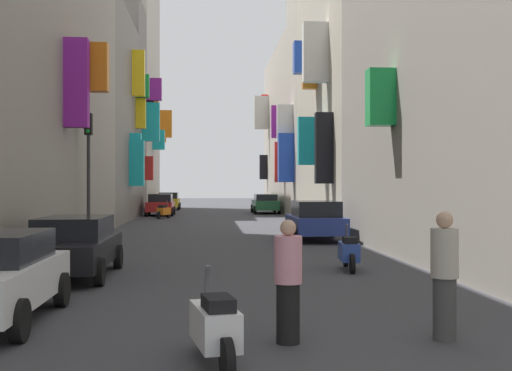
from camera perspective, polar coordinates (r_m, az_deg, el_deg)
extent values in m
plane|color=#38383D|center=(32.33, -3.44, -3.72)|extent=(140.00, 140.00, 0.00)
cube|color=purple|center=(21.67, -15.46, 8.66)|extent=(0.75, 0.47, 2.83)
cube|color=orange|center=(22.35, -14.47, 10.00)|extent=(1.27, 0.54, 1.58)
cube|color=slate|center=(38.75, -15.54, 5.83)|extent=(6.00, 10.86, 12.05)
cube|color=#19B2BF|center=(38.93, -10.50, 2.48)|extent=(0.63, 0.65, 2.77)
cube|color=yellow|center=(42.10, -10.07, 6.24)|extent=(0.61, 0.57, 1.91)
cube|color=green|center=(42.13, -9.94, 8.58)|extent=(0.85, 0.58, 1.46)
cube|color=#19B2BF|center=(38.48, -10.41, 1.95)|extent=(0.84, 0.59, 2.68)
cube|color=yellow|center=(40.47, -10.26, 9.66)|extent=(0.75, 0.54, 2.76)
cube|color=slate|center=(47.02, -13.56, 6.54)|extent=(6.00, 5.74, 14.87)
cube|color=#19B2BF|center=(46.00, -9.20, 5.52)|extent=(1.20, 0.60, 2.68)
cube|color=black|center=(46.06, -9.45, 6.31)|extent=(0.81, 0.49, 1.80)
cube|color=orange|center=(48.14, -9.13, 6.33)|extent=(0.96, 0.60, 1.89)
cube|color=purple|center=(46.11, -9.12, 8.32)|extent=(1.35, 0.51, 1.54)
cube|color=red|center=(47.19, -9.39, 1.50)|extent=(0.65, 0.53, 1.72)
cube|color=#B2A899|center=(56.75, -11.99, 8.61)|extent=(6.00, 13.27, 21.11)
cube|color=#19B2BF|center=(54.56, -8.53, 3.98)|extent=(0.99, 0.57, 1.64)
cube|color=orange|center=(62.00, -8.19, 5.07)|extent=(0.63, 0.46, 2.83)
cube|color=orange|center=(59.80, -8.02, 5.36)|extent=(1.30, 0.61, 2.47)
cube|color=green|center=(19.61, 10.87, 7.58)|extent=(0.78, 0.61, 1.67)
cube|color=#BCB29E|center=(34.54, 10.21, 11.36)|extent=(6.00, 13.28, 17.79)
cube|color=black|center=(28.62, 5.98, 3.28)|extent=(0.76, 0.48, 3.11)
cube|color=white|center=(30.31, 5.22, 11.54)|extent=(1.14, 0.53, 2.72)
cube|color=#19B2BF|center=(30.42, 4.89, 3.90)|extent=(1.27, 0.48, 2.22)
cube|color=orange|center=(33.23, 4.71, 9.72)|extent=(0.71, 0.48, 1.50)
cube|color=blue|center=(32.84, 4.39, 11.10)|extent=(1.23, 0.64, 1.58)
cube|color=#B2A899|center=(43.27, 7.12, 7.97)|extent=(6.00, 5.17, 16.17)
cube|color=white|center=(41.91, 2.55, 5.45)|extent=(1.02, 0.54, 2.39)
cube|color=purple|center=(42.95, 2.20, 5.60)|extent=(1.29, 0.40, 2.14)
cube|color=blue|center=(41.31, 2.64, 2.45)|extent=(0.99, 0.63, 3.10)
cube|color=#B2A899|center=(54.28, 4.73, 4.77)|extent=(6.00, 17.65, 13.16)
cube|color=black|center=(59.40, 0.66, 1.62)|extent=(0.71, 0.52, 2.22)
cube|color=red|center=(46.27, 2.08, 2.07)|extent=(0.70, 0.40, 2.87)
cube|color=red|center=(59.01, 0.76, 6.61)|extent=(0.64, 0.38, 2.82)
cube|color=white|center=(58.29, 0.49, 6.41)|extent=(1.30, 0.41, 2.95)
cube|color=gold|center=(55.59, -7.68, -1.48)|extent=(1.74, 4.25, 0.65)
cube|color=black|center=(55.79, -7.66, -0.87)|extent=(1.54, 2.38, 0.52)
cylinder|color=black|center=(54.16, -6.84, -1.87)|extent=(0.18, 0.60, 0.60)
cylinder|color=black|center=(54.26, -8.68, -1.86)|extent=(0.18, 0.60, 0.60)
cylinder|color=black|center=(56.96, -6.72, -1.77)|extent=(0.18, 0.60, 0.60)
cylinder|color=black|center=(57.06, -8.47, -1.77)|extent=(0.18, 0.60, 0.60)
cube|color=black|center=(15.73, -15.77, -5.58)|extent=(1.69, 4.37, 0.59)
cube|color=black|center=(15.90, -15.61, -3.55)|extent=(1.49, 2.45, 0.50)
cylinder|color=black|center=(14.20, -13.57, -7.39)|extent=(0.18, 0.60, 0.60)
cylinder|color=black|center=(14.57, -20.19, -7.20)|extent=(0.18, 0.60, 0.60)
cylinder|color=black|center=(17.04, -11.99, -6.14)|extent=(0.18, 0.60, 0.60)
cylinder|color=black|center=(17.35, -17.56, -6.03)|extent=(0.18, 0.60, 0.60)
cube|color=#236638|center=(48.42, 0.81, -1.71)|extent=(1.76, 4.44, 0.66)
cube|color=black|center=(48.19, 0.84, -1.04)|extent=(1.55, 2.49, 0.46)
cylinder|color=black|center=(49.83, -0.34, -2.04)|extent=(0.18, 0.60, 0.60)
cylinder|color=black|center=(49.98, 1.67, -2.03)|extent=(0.18, 0.60, 0.60)
cylinder|color=black|center=(46.90, -0.10, -2.17)|extent=(0.18, 0.60, 0.60)
cylinder|color=black|center=(47.06, 2.04, -2.16)|extent=(0.18, 0.60, 0.60)
cylinder|color=black|center=(9.55, -20.05, -11.07)|extent=(0.18, 0.60, 0.60)
cylinder|color=black|center=(12.03, -16.66, -8.75)|extent=(0.18, 0.60, 0.60)
cube|color=navy|center=(25.20, 5.20, -3.41)|extent=(1.83, 4.07, 0.62)
cube|color=black|center=(24.97, 5.28, -2.04)|extent=(1.61, 2.28, 0.59)
cylinder|color=black|center=(26.42, 2.75, -3.92)|extent=(0.18, 0.60, 0.60)
cylinder|color=black|center=(26.70, 6.67, -3.88)|extent=(0.18, 0.60, 0.60)
cylinder|color=black|center=(23.76, 3.55, -4.37)|extent=(0.18, 0.60, 0.60)
cylinder|color=black|center=(24.08, 7.89, -4.31)|extent=(0.18, 0.60, 0.60)
cube|color=#B21E1E|center=(45.34, -8.39, -1.83)|extent=(1.75, 3.93, 0.65)
cube|color=black|center=(45.52, -8.37, -1.08)|extent=(1.54, 2.20, 0.54)
cylinder|color=black|center=(44.00, -7.37, -2.32)|extent=(0.18, 0.60, 0.60)
cylinder|color=black|center=(44.13, -9.64, -2.31)|extent=(0.18, 0.60, 0.60)
cylinder|color=black|center=(46.59, -7.20, -2.18)|extent=(0.18, 0.60, 0.60)
cylinder|color=black|center=(46.71, -9.35, -2.18)|extent=(0.18, 0.60, 0.60)
cube|color=#2D4CAD|center=(16.54, 8.15, -5.75)|extent=(0.54, 1.13, 0.45)
cube|color=black|center=(16.31, 8.23, -4.76)|extent=(0.37, 0.59, 0.16)
cylinder|color=#4C4C51|center=(17.05, 7.92, -4.48)|extent=(0.09, 0.28, 0.68)
cylinder|color=black|center=(17.24, 7.87, -6.26)|extent=(0.15, 0.49, 0.48)
cylinder|color=black|center=(15.89, 8.44, -6.81)|extent=(0.15, 0.49, 0.48)
cube|color=silver|center=(7.93, -3.64, -12.16)|extent=(0.63, 1.18, 0.45)
cube|color=black|center=(7.67, -3.33, -10.26)|extent=(0.41, 0.61, 0.16)
cylinder|color=#4C4C51|center=(8.41, -4.37, -9.20)|extent=(0.11, 0.28, 0.68)
cylinder|color=black|center=(8.65, -4.54, -12.65)|extent=(0.18, 0.49, 0.48)
cylinder|color=black|center=(7.31, -2.55, -15.03)|extent=(0.18, 0.49, 0.48)
cube|color=orange|center=(41.37, -8.10, -2.24)|extent=(0.84, 1.25, 0.45)
cube|color=black|center=(41.16, -8.23, -1.83)|extent=(0.50, 0.64, 0.16)
cylinder|color=#4C4C51|center=(41.89, -7.75, -1.77)|extent=(0.16, 0.28, 0.68)
cylinder|color=black|center=(42.04, -7.67, -2.51)|extent=(0.27, 0.48, 0.48)
cylinder|color=black|center=(40.72, -8.54, -2.60)|extent=(0.27, 0.48, 0.48)
cylinder|color=#3F3F3F|center=(9.48, 16.21, -10.35)|extent=(0.40, 0.40, 0.86)
cylinder|color=#B2AD9E|center=(9.37, 16.21, -5.71)|extent=(0.47, 0.47, 0.68)
sphere|color=tan|center=(9.34, 16.21, -2.91)|extent=(0.23, 0.23, 0.23)
cylinder|color=black|center=(8.95, 2.83, -11.13)|extent=(0.44, 0.44, 0.81)
cylinder|color=pink|center=(8.84, 2.83, -6.51)|extent=(0.52, 0.52, 0.64)
sphere|color=tan|center=(8.80, 2.83, -3.72)|extent=(0.22, 0.22, 0.22)
cylinder|color=#2D2D2D|center=(23.38, -14.48, -0.43)|extent=(0.12, 0.12, 3.87)
cube|color=black|center=(23.47, -14.49, 5.23)|extent=(0.26, 0.26, 0.75)
sphere|color=red|center=(23.36, -14.55, 5.87)|extent=(0.14, 0.14, 0.14)
sphere|color=orange|center=(23.33, -14.55, 5.26)|extent=(0.14, 0.14, 0.14)
sphere|color=green|center=(23.31, -14.55, 4.64)|extent=(0.14, 0.14, 0.14)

